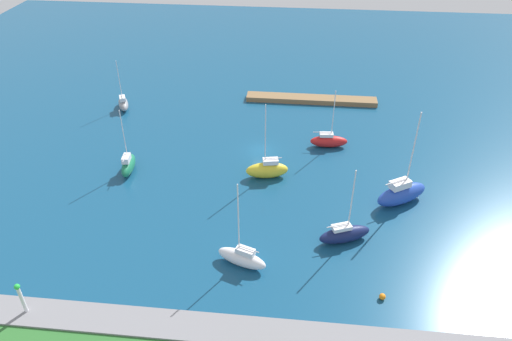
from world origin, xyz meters
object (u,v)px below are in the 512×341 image
Objects in this scene: mooring_buoy_orange at (382,297)px; sailboat_navy_east_end at (344,234)px; pier_dock at (311,99)px; harbor_beacon at (21,296)px; sailboat_green_by_breakwater at (128,165)px; sailboat_yellow_off_beacon at (267,169)px; sailboat_gray_outer_mooring at (123,103)px; sailboat_red_mid_basin at (329,141)px; sailboat_blue_west_end at (401,193)px; sailboat_white_near_pier at (242,257)px.

sailboat_navy_east_end is at bearing -67.33° from mooring_buoy_orange.
harbor_beacon reaches higher than pier_dock.
sailboat_green_by_breakwater is 0.97× the size of sailboat_navy_east_end.
sailboat_green_by_breakwater reaches higher than pier_dock.
sailboat_yellow_off_beacon is at bearing -128.58° from harbor_beacon.
harbor_beacon is 45.95m from sailboat_gray_outer_mooring.
pier_dock is 6.37× the size of harbor_beacon.
sailboat_green_by_breakwater is 39.14m from mooring_buoy_orange.
sailboat_green_by_breakwater is (-1.52, -26.15, -2.00)m from harbor_beacon.
sailboat_red_mid_basin is 16.13m from sailboat_blue_west_end.
pier_dock is 2.08× the size of sailboat_yellow_off_beacon.
mooring_buoy_orange is at bearing -126.60° from sailboat_green_by_breakwater.
sailboat_yellow_off_beacon reaches higher than pier_dock.
sailboat_white_near_pier reaches higher than sailboat_gray_outer_mooring.
sailboat_gray_outer_mooring is 0.88× the size of sailboat_navy_east_end.
pier_dock is 2.51× the size of sailboat_red_mid_basin.
pier_dock is at bearing -103.19° from sailboat_gray_outer_mooring.
sailboat_blue_west_end reaches higher than sailboat_navy_east_end.
sailboat_green_by_breakwater reaches higher than sailboat_red_mid_basin.
sailboat_red_mid_basin is 0.86× the size of sailboat_white_near_pier.
sailboat_red_mid_basin is 0.83× the size of sailboat_yellow_off_beacon.
sailboat_white_near_pier is 17.45m from sailboat_yellow_off_beacon.
sailboat_red_mid_basin is (-36.14, 9.39, 0.01)m from sailboat_gray_outer_mooring.
sailboat_white_near_pier is 16.11× the size of mooring_buoy_orange.
sailboat_white_near_pier is (7.32, 42.44, 0.65)m from pier_dock.
harbor_beacon is at bearing 44.95° from sailboat_white_near_pier.
sailboat_red_mid_basin is 30.38m from sailboat_green_by_breakwater.
sailboat_white_near_pier is at bearing 80.22° from pier_dock.
sailboat_blue_west_end reaches higher than sailboat_white_near_pier.
sailboat_red_mid_basin is 30.44m from mooring_buoy_orange.
sailboat_blue_west_end is 11.26m from sailboat_navy_east_end.
mooring_buoy_orange is (-4.92, 30.03, -0.69)m from sailboat_red_mid_basin.
harbor_beacon is at bearing 163.42° from sailboat_gray_outer_mooring.
mooring_buoy_orange is at bearing -172.76° from sailboat_white_near_pier.
sailboat_navy_east_end reaches higher than mooring_buoy_orange.
sailboat_blue_west_end reaches higher than harbor_beacon.
sailboat_yellow_off_beacon is (8.80, 9.29, 0.25)m from sailboat_red_mid_basin.
sailboat_blue_west_end is at bearing -60.10° from sailboat_red_mid_basin.
sailboat_gray_outer_mooring is 0.77× the size of sailboat_yellow_off_beacon.
sailboat_yellow_off_beacon is (-1.32, -17.40, 0.19)m from sailboat_white_near_pier.
pier_dock is 37.54m from sailboat_navy_east_end.
sailboat_red_mid_basin is at bearing 100.08° from pier_dock.
mooring_buoy_orange is at bearing -157.83° from sailboat_gray_outer_mooring.
mooring_buoy_orange is at bearing 99.57° from pier_dock.
harbor_beacon is at bearing -134.21° from sailboat_red_mid_basin.
pier_dock is at bearing 74.47° from sailboat_navy_east_end.
sailboat_red_mid_basin is at bearing -76.60° from sailboat_green_by_breakwater.
mooring_buoy_orange is at bearing 112.61° from sailboat_yellow_off_beacon.
sailboat_red_mid_basin is (-2.80, 15.75, 0.59)m from pier_dock.
harbor_beacon is 47.15m from sailboat_red_mid_basin.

